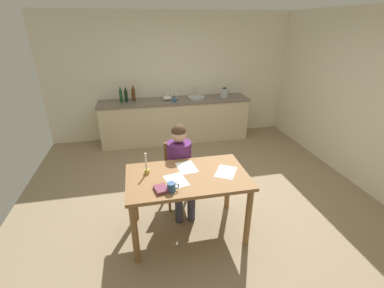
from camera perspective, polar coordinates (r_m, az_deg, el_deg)
ground_plane at (r=4.01m, az=1.46°, el=-11.87°), size 5.20×5.20×0.04m
wall_back at (r=5.88m, az=-4.36°, el=14.11°), size 5.20×0.12×2.60m
wall_right at (r=4.71m, az=34.43°, el=7.29°), size 0.12×5.20×2.60m
kitchen_counter at (r=5.75m, az=-3.60°, el=5.14°), size 3.11×0.64×0.90m
dining_table at (r=3.08m, az=-0.98°, el=-8.64°), size 1.36×0.82×0.79m
chair_at_table at (r=3.72m, az=-2.87°, el=-5.70°), size 0.40×0.40×0.87m
person_seated at (r=3.50m, az=-2.53°, el=-4.15°), size 0.32×0.59×1.19m
coffee_mug at (r=2.74m, az=-4.39°, el=-9.18°), size 0.12×0.09×0.10m
candlestick at (r=3.06m, az=-9.72°, el=-5.08°), size 0.06×0.06×0.26m
book_magazine at (r=2.78m, az=-6.67°, el=-9.57°), size 0.15×0.18×0.03m
paper_letter at (r=2.93m, az=-3.40°, el=-7.81°), size 0.27×0.33×0.00m
paper_bill at (r=3.17m, az=-1.14°, el=-5.04°), size 0.24×0.32×0.00m
paper_envelope at (r=3.11m, az=7.27°, el=-5.94°), size 0.33×0.36×0.00m
sink_unit at (r=5.70m, az=0.91°, el=9.95°), size 0.36×0.36×0.24m
bottle_oil at (r=5.54m, az=-14.98°, el=9.87°), size 0.06×0.06×0.31m
bottle_vinegar at (r=5.59m, az=-13.94°, el=9.97°), size 0.07×0.07×0.28m
bottle_wine_red at (r=5.62m, az=-12.43°, el=10.30°), size 0.08×0.08×0.30m
mixing_bowl at (r=5.61m, az=-5.34°, el=9.81°), size 0.18×0.18×0.08m
stovetop_kettle at (r=5.84m, az=6.92°, el=10.90°), size 0.18×0.18×0.22m
wine_glass_near_sink at (r=5.75m, az=-3.36°, el=10.92°), size 0.07×0.07×0.15m
wine_glass_by_kettle at (r=5.73m, az=-4.33°, el=10.86°), size 0.07×0.07×0.15m
wine_glass_back_left at (r=5.72m, az=-5.35°, el=10.80°), size 0.07×0.07×0.15m
teacup_on_counter at (r=5.46m, az=-3.79°, el=9.48°), size 0.12×0.08×0.09m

